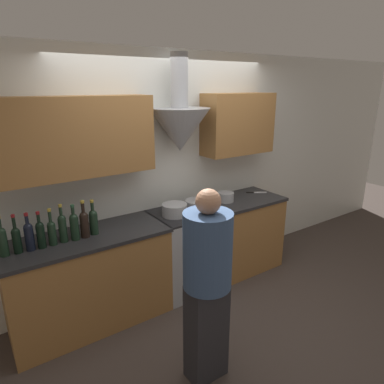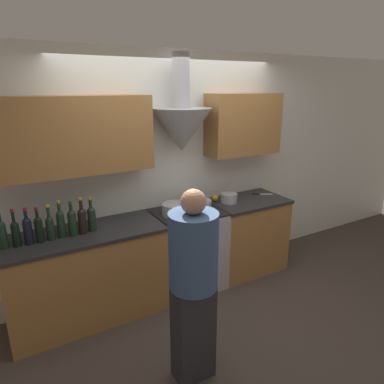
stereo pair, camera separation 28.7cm
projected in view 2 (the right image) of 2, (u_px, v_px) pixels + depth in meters
The scene contains 20 objects.
ground_plane at pixel (202, 299), 3.75m from camera, with size 12.00×12.00×0.00m, color #423833.
wall_back at pixel (168, 157), 3.74m from camera, with size 8.40×0.64×2.60m.
counter_left at pixel (88, 275), 3.35m from camera, with size 1.50×0.62×0.92m.
counter_right at pixel (246, 234), 4.26m from camera, with size 0.93×0.62×0.92m.
stove_range at pixel (188, 249), 3.87m from camera, with size 0.75×0.60×0.92m.
wine_bottle_0 at pixel (2, 233), 2.85m from camera, with size 0.08×0.08×0.34m.
wine_bottle_1 at pixel (16, 232), 2.89m from camera, with size 0.07×0.07×0.33m.
wine_bottle_2 at pixel (28, 229), 2.93m from camera, with size 0.07×0.07×0.33m.
wine_bottle_3 at pixel (39, 228), 2.97m from camera, with size 0.07×0.07×0.33m.
wine_bottle_4 at pixel (50, 226), 3.02m from camera, with size 0.07×0.07×0.33m.
wine_bottle_5 at pixel (61, 222), 3.06m from camera, with size 0.07×0.07×0.35m.
wine_bottle_6 at pixel (72, 221), 3.10m from camera, with size 0.08×0.08×0.33m.
wine_bottle_7 at pixel (82, 219), 3.15m from camera, with size 0.08×0.08×0.35m.
wine_bottle_8 at pixel (92, 217), 3.21m from camera, with size 0.08×0.08×0.33m.
stock_pot at pixel (175, 209), 3.62m from camera, with size 0.27×0.27×0.13m.
mixing_bowl at pixel (199, 204), 3.83m from camera, with size 0.28×0.28×0.09m.
orange_fruit at pixel (215, 198), 4.06m from camera, with size 0.08×0.08×0.08m.
saucepan at pixel (229, 198), 4.01m from camera, with size 0.19×0.19×0.11m.
chefs_knife at pixel (262, 194), 4.31m from camera, with size 0.24×0.16×0.01m.
person_foreground_left at pixel (193, 281), 2.51m from camera, with size 0.36×0.36×1.57m.
Camera 2 is at (-1.68, -2.75, 2.24)m, focal length 32.00 mm.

